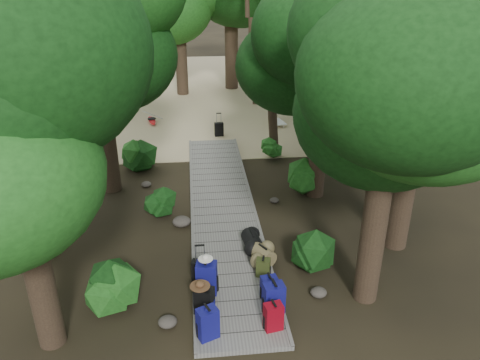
{
  "coord_description": "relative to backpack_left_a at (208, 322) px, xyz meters",
  "views": [
    {
      "loc": [
        -0.83,
        -11.87,
        7.08
      ],
      "look_at": [
        0.55,
        1.01,
        1.0
      ],
      "focal_mm": 35.0,
      "sensor_mm": 36.0,
      "label": 1
    }
  ],
  "objects": [
    {
      "name": "palm_right_a",
      "position": [
        3.25,
        10.15,
        3.64
      ],
      "size": [
        4.86,
        4.86,
        8.28
      ],
      "primitive_type": null,
      "color": "#144513",
      "rests_on": "ground"
    },
    {
      "name": "shrub_left_b",
      "position": [
        -1.26,
        5.34,
        -0.07
      ],
      "size": [
        0.98,
        0.98,
        0.88
      ],
      "primitive_type": null,
      "color": "#1A4916",
      "rests_on": "ground"
    },
    {
      "name": "rock_left_a",
      "position": [
        -0.84,
        0.53,
        -0.39
      ],
      "size": [
        0.41,
        0.37,
        0.23
      ],
      "primitive_type": null,
      "color": "#4C473F",
      "rests_on": "ground"
    },
    {
      "name": "tree_right_b",
      "position": [
        5.25,
        3.07,
        3.87
      ],
      "size": [
        4.9,
        4.9,
        8.75
      ],
      "primitive_type": null,
      "color": "black",
      "rests_on": "ground"
    },
    {
      "name": "rock_left_c",
      "position": [
        -0.57,
        4.7,
        -0.36
      ],
      "size": [
        0.54,
        0.48,
        0.3
      ],
      "primitive_type": null,
      "color": "#4C473F",
      "rests_on": "ground"
    },
    {
      "name": "tree_left_c",
      "position": [
        -2.94,
        7.4,
        3.88
      ],
      "size": [
        5.04,
        5.04,
        8.76
      ],
      "primitive_type": null,
      "color": "black",
      "rests_on": "ground"
    },
    {
      "name": "rock_left_b",
      "position": [
        -2.29,
        2.27,
        -0.41
      ],
      "size": [
        0.36,
        0.32,
        0.2
      ],
      "primitive_type": null,
      "color": "#4C473F",
      "rests_on": "ground"
    },
    {
      "name": "backpack_right_b",
      "position": [
        1.45,
        0.6,
        0.01
      ],
      "size": [
        0.48,
        0.37,
        0.8
      ],
      "primitive_type": null,
      "rotation": [
        0.0,
        0.0,
        0.15
      ],
      "color": "navy",
      "rests_on": "boardwalk"
    },
    {
      "name": "hat_brown",
      "position": [
        -0.12,
        0.7,
        0.42
      ],
      "size": [
        0.44,
        0.44,
        0.13
      ],
      "primitive_type": null,
      "color": "#51351E",
      "rests_on": "backpack_left_b"
    },
    {
      "name": "shrub_right_b",
      "position": [
        3.55,
        6.46,
        0.06
      ],
      "size": [
        1.26,
        1.26,
        1.13
      ],
      "primitive_type": null,
      "color": "#1A4916",
      "rests_on": "ground"
    },
    {
      "name": "palm_right_c",
      "position": [
        3.57,
        17.5,
        2.85
      ],
      "size": [
        4.22,
        4.22,
        6.71
      ],
      "primitive_type": null,
      "color": "#144513",
      "rests_on": "ground"
    },
    {
      "name": "shrub_left_a",
      "position": [
        -2.01,
        1.26,
        0.05
      ],
      "size": [
        1.23,
        1.23,
        1.1
      ],
      "primitive_type": null,
      "color": "#1A4916",
      "rests_on": "ground"
    },
    {
      "name": "tree_back_a",
      "position": [
        -0.59,
        19.84,
        4.22
      ],
      "size": [
        5.46,
        5.46,
        9.45
      ],
      "primitive_type": null,
      "color": "black",
      "rests_on": "ground"
    },
    {
      "name": "tree_back_c",
      "position": [
        5.92,
        19.78,
        4.53
      ],
      "size": [
        5.6,
        5.6,
        10.07
      ],
      "primitive_type": null,
      "color": "black",
      "rests_on": "ground"
    },
    {
      "name": "duffel_right_khaki",
      "position": [
        1.5,
        2.5,
        -0.18
      ],
      "size": [
        0.68,
        0.76,
        0.42
      ],
      "primitive_type": null,
      "rotation": [
        0.0,
        0.0,
        0.52
      ],
      "color": "olive",
      "rests_on": "boardwalk"
    },
    {
      "name": "rock_right_b",
      "position": [
        3.06,
        3.34,
        -0.38
      ],
      "size": [
        0.47,
        0.42,
        0.26
      ],
      "primitive_type": null,
      "color": "#4C473F",
      "rests_on": "ground"
    },
    {
      "name": "backpack_left_c",
      "position": [
        0.04,
        1.44,
        0.05
      ],
      "size": [
        0.52,
        0.41,
        0.87
      ],
      "primitive_type": null,
      "rotation": [
        0.0,
        0.0,
        -0.16
      ],
      "color": "navy",
      "rests_on": "boardwalk"
    },
    {
      "name": "palm_left_a",
      "position": [
        -4.07,
        11.14,
        3.33
      ],
      "size": [
        4.83,
        4.83,
        7.68
      ],
      "primitive_type": null,
      "color": "#144513",
      "rests_on": "ground"
    },
    {
      "name": "rock_left_d",
      "position": [
        -1.8,
        7.49,
        -0.41
      ],
      "size": [
        0.34,
        0.31,
        0.19
      ],
      "primitive_type": null,
      "color": "#4C473F",
      "rests_on": "ground"
    },
    {
      "name": "lone_suitcase_on_sand",
      "position": [
        1.04,
        12.36,
        -0.19
      ],
      "size": [
        0.4,
        0.25,
        0.6
      ],
      "primitive_type": null,
      "rotation": [
        0.0,
        0.0,
        0.09
      ],
      "color": "black",
      "rests_on": "sand_beach"
    },
    {
      "name": "sand_beach",
      "position": [
        0.7,
        20.55,
        -0.5
      ],
      "size": [
        40.0,
        22.0,
        0.02
      ],
      "primitive_type": "cube",
      "color": "tan",
      "rests_on": "ground"
    },
    {
      "name": "tree_left_a",
      "position": [
        -3.16,
        0.33,
        3.33
      ],
      "size": [
        4.6,
        4.6,
        7.67
      ],
      "primitive_type": null,
      "color": "black",
      "rests_on": "ground"
    },
    {
      "name": "sun_lounger",
      "position": [
        3.9,
        13.59,
        -0.22
      ],
      "size": [
        0.82,
        1.69,
        0.52
      ],
      "primitive_type": null,
      "rotation": [
        0.0,
        0.0,
        0.19
      ],
      "color": "silver",
      "rests_on": "sand_beach"
    },
    {
      "name": "tree_right_d",
      "position": [
        6.3,
        8.82,
        4.95
      ],
      "size": [
        5.96,
        5.96,
        10.92
      ],
      "primitive_type": null,
      "color": "black",
      "rests_on": "ground"
    },
    {
      "name": "tree_right_a",
      "position": [
        3.67,
        1.02,
        3.39
      ],
      "size": [
        4.68,
        4.68,
        7.8
      ],
      "primitive_type": null,
      "color": "black",
      "rests_on": "ground"
    },
    {
      "name": "shrub_right_c",
      "position": [
        2.91,
        9.63,
        -0.09
      ],
      "size": [
        0.93,
        0.93,
        0.83
      ],
      "primitive_type": null,
      "color": "#1A4916",
      "rests_on": "ground"
    },
    {
      "name": "kayak",
      "position": [
        -2.06,
        14.59,
        -0.35
      ],
      "size": [
        1.18,
        2.88,
        0.28
      ],
      "primitive_type": "ellipsoid",
      "rotation": [
        0.0,
        0.0,
        0.21
      ],
      "color": "#B20F13",
      "rests_on": "sand_beach"
    },
    {
      "name": "backpack_left_b",
      "position": [
        -0.04,
        0.71,
        -0.02
      ],
      "size": [
        0.48,
        0.42,
        0.74
      ],
      "primitive_type": null,
      "rotation": [
        0.0,
        0.0,
        -0.4
      ],
      "color": "black",
      "rests_on": "boardwalk"
    },
    {
      "name": "tree_back_d",
      "position": [
        -4.85,
        19.08,
        3.15
      ],
      "size": [
        4.39,
        4.39,
        7.31
      ],
      "primitive_type": null,
      "color": "black",
      "rests_on": "ground"
    },
    {
      "name": "tree_right_c",
      "position": [
        3.84,
        6.28,
        3.44
      ],
      "size": [
        4.57,
        4.57,
        7.9
      ],
      "primitive_type": null,
      "color": "black",
      "rests_on": "ground"
    },
    {
      "name": "rock_right_a",
      "position": [
        2.62,
        1.15,
        -0.4
      ],
      "size": [
        0.39,
        0.35,
        0.21
      ],
      "primitive_type": null,
      "color": "#4C473F",
      "rests_on": "ground"
    },
    {
      "name": "backpack_right_c",
      "position": [
        1.43,
        1.08,
        -0.08
      ],
      "size": [
        0.4,
        0.31,
        0.62
      ],
      "primitive_type": null,
      "rotation": [
        0.0,
        0.0,
        0.16
      ],
      "color": "navy",
      "rests_on": "boardwalk"
    },
    {
      "name": "backpack_left_a",
      "position": [
        0.0,
        0.0,
        0.0
      ],
      "size": [
        0.49,
        0.43,
        0.77
      ],
      "primitive_type": null,
      "rotation": [
        0.0,
        0.0,
        0.41
      ],
      "color": "navy",
      "rests_on": "boardwalk"
    },
    {
      "name": "backpack_right_a",
      "position": [
        1.36,
        0.1,
        -0.05
      ],
      "size": [
        0.42,
        0.33,
        0.67
      ],
      "primitive_type": null,
      "rotation": [
        0.0,
        0.0,
        0.2
      ],
      "color": "maroon",
      "rests_on": "boardwalk"
    },
    {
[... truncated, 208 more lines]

